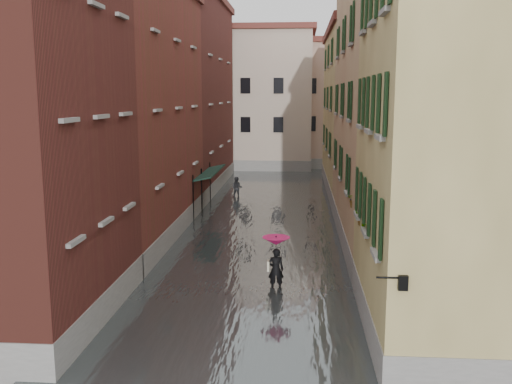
% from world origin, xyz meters
% --- Properties ---
extents(ground, '(120.00, 120.00, 0.00)m').
position_xyz_m(ground, '(0.00, 0.00, 0.00)').
color(ground, '#535355').
rests_on(ground, ground).
extents(floodwater, '(10.00, 60.00, 0.20)m').
position_xyz_m(floodwater, '(0.00, 13.00, 0.10)').
color(floodwater, '#4D5455').
rests_on(floodwater, ground).
extents(building_left_near, '(6.00, 8.00, 13.00)m').
position_xyz_m(building_left_near, '(-7.00, -2.00, 6.50)').
color(building_left_near, maroon).
rests_on(building_left_near, ground).
extents(building_left_mid, '(6.00, 14.00, 12.50)m').
position_xyz_m(building_left_mid, '(-7.00, 9.00, 6.25)').
color(building_left_mid, maroon).
rests_on(building_left_mid, ground).
extents(building_left_far, '(6.00, 16.00, 14.00)m').
position_xyz_m(building_left_far, '(-7.00, 24.00, 7.00)').
color(building_left_far, maroon).
rests_on(building_left_far, ground).
extents(building_right_near, '(6.00, 8.00, 11.50)m').
position_xyz_m(building_right_near, '(7.00, -2.00, 5.75)').
color(building_right_near, olive).
rests_on(building_right_near, ground).
extents(building_right_mid, '(6.00, 14.00, 13.00)m').
position_xyz_m(building_right_mid, '(7.00, 9.00, 6.50)').
color(building_right_mid, tan).
rests_on(building_right_mid, ground).
extents(building_right_far, '(6.00, 16.00, 11.50)m').
position_xyz_m(building_right_far, '(7.00, 24.00, 5.75)').
color(building_right_far, olive).
rests_on(building_right_far, ground).
extents(building_end_cream, '(12.00, 9.00, 13.00)m').
position_xyz_m(building_end_cream, '(-3.00, 38.00, 6.50)').
color(building_end_cream, '#BEAC97').
rests_on(building_end_cream, ground).
extents(building_end_pink, '(10.00, 9.00, 12.00)m').
position_xyz_m(building_end_pink, '(6.00, 40.00, 6.00)').
color(building_end_pink, tan).
rests_on(building_end_pink, ground).
extents(awning_near, '(1.09, 2.89, 2.80)m').
position_xyz_m(awning_near, '(-3.49, 13.77, 2.46)').
color(awning_near, black).
rests_on(awning_near, ground).
extents(awning_far, '(1.09, 3.42, 2.80)m').
position_xyz_m(awning_far, '(-3.48, 16.75, 2.48)').
color(awning_far, black).
rests_on(awning_far, ground).
extents(wall_lantern, '(0.71, 0.22, 0.35)m').
position_xyz_m(wall_lantern, '(4.33, -6.00, 3.01)').
color(wall_lantern, black).
rests_on(wall_lantern, ground).
extents(window_planters, '(0.59, 5.74, 0.84)m').
position_xyz_m(window_planters, '(4.12, 0.51, 3.51)').
color(window_planters, brown).
rests_on(window_planters, ground).
extents(pedestrian_main, '(1.05, 1.05, 2.06)m').
position_xyz_m(pedestrian_main, '(1.14, 1.63, 1.31)').
color(pedestrian_main, black).
rests_on(pedestrian_main, ground).
extents(pedestrian_far, '(0.78, 0.62, 1.56)m').
position_xyz_m(pedestrian_far, '(-2.36, 20.33, 0.78)').
color(pedestrian_far, black).
rests_on(pedestrian_far, ground).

